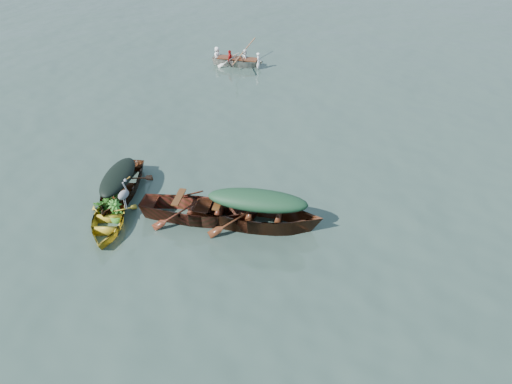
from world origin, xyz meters
TOP-DOWN VIEW (x-y plane):
  - ground at (0.00, 0.00)m, footprint 140.00×140.00m
  - yellow_dinghy at (-2.63, -1.35)m, footprint 2.74×3.38m
  - dark_covered_boat at (-3.32, -0.03)m, footprint 2.80×4.23m
  - green_tarp_boat at (1.12, 0.63)m, footprint 5.34×3.06m
  - open_wooden_boat at (-0.49, 0.11)m, footprint 5.04×2.89m
  - rowed_boat at (-5.60, 11.28)m, footprint 3.72×1.87m
  - dark_tarp_cover at (-3.32, -0.03)m, footprint 1.54×2.33m
  - green_tarp_cover at (1.12, 0.63)m, footprint 2.94×1.68m
  - thwart_benches at (-0.49, 0.11)m, footprint 2.57×1.59m
  - heron at (-2.17, -1.03)m, footprint 0.44×0.49m
  - dinghy_weeds at (-2.88, -0.86)m, footprint 1.06×1.13m
  - rowers at (-5.60, 11.28)m, footprint 2.65×1.52m
  - oars at (-5.60, 11.28)m, footprint 1.19×2.67m

SIDE VIEW (x-z plane):
  - ground at x=0.00m, z-range 0.00..0.00m
  - yellow_dinghy at x=-2.63m, z-range -0.42..0.42m
  - dark_covered_boat at x=-3.32m, z-range -0.50..0.50m
  - green_tarp_boat at x=1.12m, z-range -0.62..0.62m
  - open_wooden_boat at x=-0.49m, z-range -0.58..0.58m
  - rowed_boat at x=-5.60m, z-range -0.40..0.40m
  - oars at x=-5.60m, z-range 0.40..0.46m
  - thwart_benches at x=-0.49m, z-range 0.58..0.62m
  - dark_tarp_cover at x=-3.32m, z-range 0.50..0.90m
  - dinghy_weeds at x=-2.88m, z-range 0.42..1.02m
  - rowers at x=-5.60m, z-range 0.40..1.16m
  - green_tarp_cover at x=1.12m, z-range 0.62..1.14m
  - heron at x=-2.17m, z-range 0.42..1.34m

